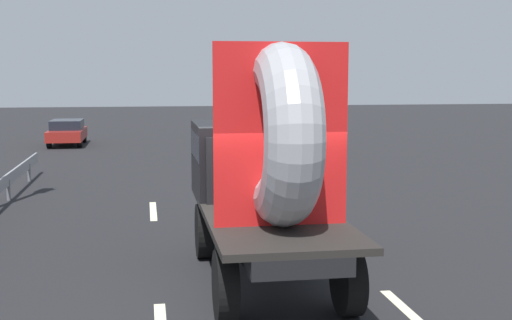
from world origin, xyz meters
name	(u,v)px	position (x,y,z in m)	size (l,w,h in m)	color
ground_plane	(258,288)	(0.00, 0.00, 0.00)	(120.00, 120.00, 0.00)	black
flatbed_truck	(263,166)	(0.18, 0.61, 1.83)	(2.02, 5.27, 3.75)	black
distant_sedan	(278,139)	(3.61, 16.79, 0.68)	(1.67, 3.90, 1.27)	black
lane_dash_left_far	(153,211)	(-1.54, 6.30, 0.00)	(2.28, 0.16, 0.01)	beige
lane_dash_right_near	(412,315)	(1.90, -1.53, 0.00)	(2.16, 0.16, 0.01)	beige
lane_dash_right_far	(290,205)	(1.90, 6.45, 0.00)	(2.78, 0.16, 0.01)	beige
oncoming_car	(67,132)	(-5.29, 22.47, 0.63)	(1.55, 3.61, 1.18)	black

